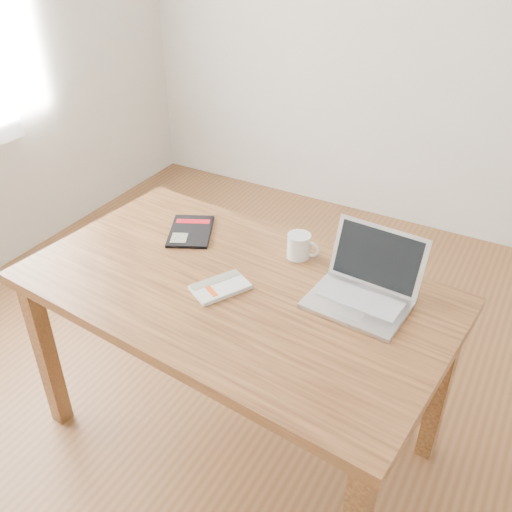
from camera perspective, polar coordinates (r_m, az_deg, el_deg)
The scene contains 6 objects.
room at distance 1.63m, azimuth 1.42°, elevation 14.39°, with size 4.04×4.04×2.70m.
desk at distance 1.97m, azimuth -2.13°, elevation -5.06°, with size 1.51×0.95×0.75m.
white_guidebook at distance 1.90m, azimuth -3.59°, elevation -3.14°, with size 0.19×0.22×0.02m.
black_guidebook at distance 2.22m, azimuth -6.55°, elevation 2.49°, with size 0.24×0.28×0.01m.
laptop at distance 1.86m, azimuth 10.77°, elevation -3.08°, with size 0.33×0.30×0.21m.
coffee_mug at distance 2.04m, azimuth 4.39°, elevation 1.04°, with size 0.12×0.08×0.09m.
Camera 1 is at (0.65, -1.36, 1.88)m, focal length 40.00 mm.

